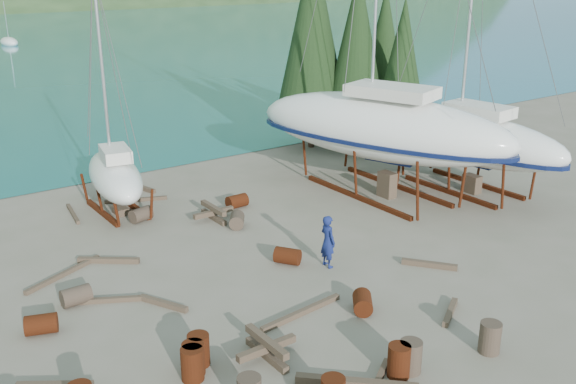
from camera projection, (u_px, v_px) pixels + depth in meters
ground at (307, 292)px, 20.56m from camera, size 600.00×600.00×0.00m
cypress_near_right at (357, 47)px, 34.74m from camera, size 3.60×3.60×10.00m
cypress_mid_right at (402, 65)px, 34.33m from camera, size 3.06×3.06×8.50m
cypress_back_left at (313, 30)px, 35.16m from camera, size 4.14×4.14×11.50m
cypress_far_right at (384, 52)px, 37.36m from camera, size 3.24×3.24×9.00m
moored_boat_mid at (9, 42)px, 87.25m from camera, size 2.00×5.00×6.05m
large_sailboat_near at (380, 126)px, 28.59m from camera, size 7.42×12.98×19.64m
large_sailboat_far at (468, 138)px, 29.30m from camera, size 3.88×9.97×15.38m
small_sailboat_shore at (115, 175)px, 26.83m from camera, size 3.13×6.47×9.94m
worker at (328, 241)px, 22.06m from camera, size 0.48×0.71×1.88m
drum_2 at (41, 324)px, 18.15m from camera, size 1.02×0.84×0.58m
drum_4 at (237, 201)px, 27.76m from camera, size 0.89×0.60×0.58m
drum_5 at (411, 357)px, 16.37m from camera, size 0.58×0.58×0.88m
drum_6 at (287, 256)px, 22.47m from camera, size 0.97×1.05×0.58m
drum_7 at (399, 361)px, 16.19m from camera, size 0.58×0.58×0.88m
drum_9 at (141, 215)px, 26.25m from camera, size 1.00×0.78×0.58m
drum_10 at (194, 359)px, 16.28m from camera, size 0.58×0.58×0.88m
drum_11 at (237, 220)px, 25.68m from camera, size 0.98×1.05×0.58m
drum_12 at (363, 303)px, 19.33m from camera, size 1.00×1.05×0.58m
drum_13 at (192, 364)px, 16.06m from camera, size 0.58×0.58×0.88m
drum_14 at (199, 350)px, 16.66m from camera, size 0.58×0.58×0.88m
drum_15 at (76, 296)px, 19.72m from camera, size 0.88×0.58×0.58m
drum_17 at (490, 338)px, 17.22m from camera, size 0.58×0.58×0.88m
timber_0 at (73, 214)px, 26.95m from camera, size 0.46×2.32×0.14m
timber_1 at (429, 264)px, 22.27m from camera, size 1.30×1.64×0.19m
timber_4 at (163, 303)px, 19.69m from camera, size 0.95×1.66×0.17m
timber_5 at (301, 312)px, 19.18m from camera, size 3.08×0.45×0.16m
timber_6 at (142, 188)px, 30.08m from camera, size 0.65×1.76×0.19m
timber_7 at (450, 312)px, 19.18m from camera, size 1.48×0.97×0.17m
timber_8 at (109, 260)px, 22.59m from camera, size 1.85×1.49×0.19m
timber_9 at (136, 200)px, 28.56m from camera, size 2.58×1.17×0.15m
timber_11 at (105, 300)px, 19.90m from camera, size 2.37×1.38×0.15m
timber_15 at (64, 274)px, 21.61m from camera, size 2.93×1.45×0.15m
timber_16 at (356, 384)px, 15.83m from camera, size 2.33×2.29×0.23m
timber_pile_fore at (267, 348)px, 16.99m from camera, size 1.80×1.80×0.60m
timber_pile_aft at (213, 213)px, 26.44m from camera, size 1.80×1.80×0.60m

